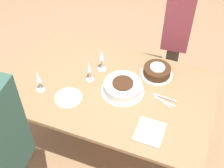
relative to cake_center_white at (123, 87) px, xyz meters
The scene contains 11 objects.
ground_plane 0.80m from the cake_center_white, ahead, with size 12.00×12.00×0.00m, color #A87F56.
dining_table 0.17m from the cake_center_white, ahead, with size 1.52×0.95×0.76m.
cake_center_white is the anchor object (origin of this frame).
cake_front_chocolate 0.32m from the cake_center_white, 125.90° to the right, with size 0.25×0.25×0.08m.
wine_glass_near 0.29m from the cake_center_white, ahead, with size 0.06×0.06×0.20m.
wine_glass_far 0.62m from the cake_center_white, 20.04° to the left, with size 0.06×0.06×0.20m.
wine_glass_extra 0.30m from the cake_center_white, 34.90° to the right, with size 0.07×0.07×0.20m.
dessert_plate_right 0.41m from the cake_center_white, 31.08° to the left, with size 0.20×0.20×0.01m.
fork_pile 0.31m from the cake_center_white, behind, with size 0.19×0.10×0.01m.
napkin_stack 0.42m from the cake_center_white, 134.93° to the left, with size 0.18×0.20×0.02m.
person_cutting 0.82m from the cake_center_white, 106.34° to the right, with size 0.25×0.42×1.57m.
Camera 1 is at (-0.57, 1.49, 2.47)m, focal length 50.00 mm.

